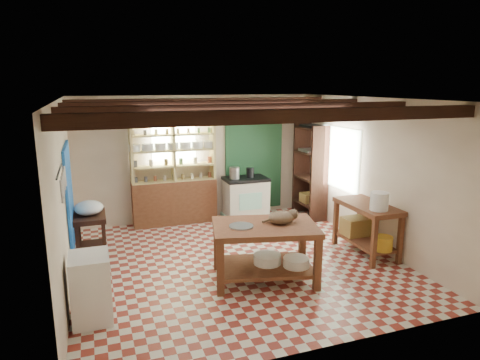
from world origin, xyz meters
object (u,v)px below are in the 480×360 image
object	(u,v)px
stove	(246,198)
prep_table	(91,236)
right_counter	(366,229)
work_table	(265,252)
white_cabinet	(91,288)
cat	(281,217)

from	to	relation	value
stove	prep_table	bearing A→B (deg)	-159.90
stove	right_counter	distance (m)	2.81
work_table	white_cabinet	bearing A→B (deg)	-159.10
work_table	right_counter	bearing A→B (deg)	23.00
stove	cat	size ratio (longest dim) A/B	2.29
stove	cat	distance (m)	2.96
stove	prep_table	size ratio (longest dim) A/B	1.23
work_table	right_counter	world-z (taller)	right_counter
right_counter	cat	xyz separation A→B (m)	(-1.74, -0.35, 0.49)
stove	work_table	bearing A→B (deg)	-104.79
stove	right_counter	bearing A→B (deg)	-63.91
stove	white_cabinet	xyz separation A→B (m)	(-3.16, -3.20, -0.03)
prep_table	right_counter	size ratio (longest dim) A/B	0.60
work_table	right_counter	xyz separation A→B (m)	(2.00, 0.34, 0.02)
stove	cat	xyz separation A→B (m)	(-0.50, -2.88, 0.49)
right_counter	cat	bearing A→B (deg)	-168.39
cat	work_table	bearing A→B (deg)	-178.69
prep_table	cat	xyz separation A→B (m)	(2.64, -1.73, 0.56)
cat	prep_table	bearing A→B (deg)	149.94
white_cabinet	right_counter	world-z (taller)	right_counter
stove	right_counter	size ratio (longest dim) A/B	0.75
stove	cat	world-z (taller)	cat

